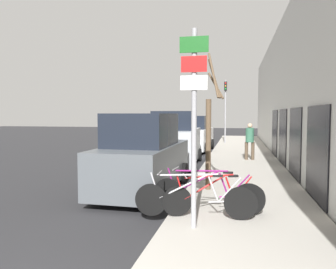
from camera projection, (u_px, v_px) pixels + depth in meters
The scene contains 13 objects.
ground_plane at pixel (178, 168), 13.55m from camera, with size 80.00×80.00×0.00m, color #28282B.
sidewalk_curb at pixel (242, 159), 15.74m from camera, with size 3.20×32.00×0.15m.
building_facade at pixel (281, 93), 15.10m from camera, with size 0.23×32.00×6.50m.
signpost at pixel (194, 117), 5.85m from camera, with size 0.51×0.12×3.58m.
bicycle_0 at pixel (195, 199), 6.51m from camera, with size 2.45×0.44×0.91m.
bicycle_1 at pixel (215, 197), 6.70m from camera, with size 2.07×0.77×0.85m.
bicycle_2 at pixel (207, 193), 6.98m from camera, with size 2.39×0.44×0.90m.
parked_car_0 at pixel (144, 157), 9.30m from camera, with size 2.07×4.42×2.24m.
parked_car_1 at pixel (175, 141), 14.20m from camera, with size 2.14×4.39×2.35m.
parked_car_2 at pixel (194, 135), 19.76m from camera, with size 2.17×4.35×2.12m.
pedestrian_near at pixel (250, 139), 14.85m from camera, with size 0.44×0.37×1.66m.
street_tree at pixel (209, 132), 8.88m from camera, with size 0.51×0.89×3.72m.
traffic_light at pixel (225, 103), 23.25m from camera, with size 0.20×0.30×4.50m.
Camera 1 is at (2.37, -2.03, 2.22)m, focal length 35.00 mm.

